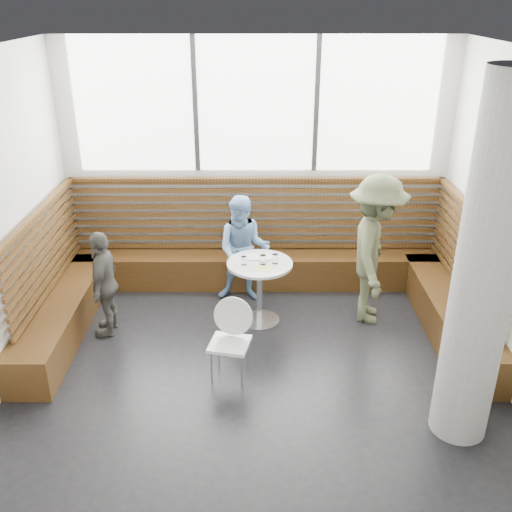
{
  "coord_description": "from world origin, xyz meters",
  "views": [
    {
      "loc": [
        -0.0,
        -4.7,
        3.65
      ],
      "look_at": [
        0.0,
        1.0,
        1.0
      ],
      "focal_mm": 40.0,
      "sensor_mm": 36.0,
      "label": 1
    }
  ],
  "objects_px": {
    "cafe_table": "(260,280)",
    "child_left": "(105,283)",
    "concrete_column": "(486,272)",
    "cafe_chair": "(230,334)",
    "child_back": "(244,250)",
    "adult_man": "(375,250)"
  },
  "relations": [
    {
      "from": "cafe_table",
      "to": "child_left",
      "type": "xyz_separation_m",
      "value": [
        -1.77,
        -0.22,
        0.07
      ]
    },
    {
      "from": "concrete_column",
      "to": "cafe_chair",
      "type": "xyz_separation_m",
      "value": [
        -2.12,
        0.81,
        -1.1
      ]
    },
    {
      "from": "child_back",
      "to": "child_left",
      "type": "relative_size",
      "value": 1.1
    },
    {
      "from": "cafe_chair",
      "to": "child_back",
      "type": "relative_size",
      "value": 0.61
    },
    {
      "from": "cafe_table",
      "to": "cafe_chair",
      "type": "xyz_separation_m",
      "value": [
        -0.31,
        -1.06,
        -0.07
      ]
    },
    {
      "from": "cafe_chair",
      "to": "adult_man",
      "type": "distance_m",
      "value": 2.06
    },
    {
      "from": "concrete_column",
      "to": "child_left",
      "type": "height_order",
      "value": "concrete_column"
    },
    {
      "from": "cafe_table",
      "to": "child_back",
      "type": "relative_size",
      "value": 0.57
    },
    {
      "from": "concrete_column",
      "to": "cafe_chair",
      "type": "height_order",
      "value": "concrete_column"
    },
    {
      "from": "cafe_table",
      "to": "child_left",
      "type": "relative_size",
      "value": 0.62
    },
    {
      "from": "adult_man",
      "to": "child_left",
      "type": "bearing_deg",
      "value": 107.15
    },
    {
      "from": "concrete_column",
      "to": "cafe_table",
      "type": "xyz_separation_m",
      "value": [
        -1.81,
        1.87,
        -1.03
      ]
    },
    {
      "from": "cafe_chair",
      "to": "adult_man",
      "type": "xyz_separation_m",
      "value": [
        1.66,
        1.15,
        0.41
      ]
    },
    {
      "from": "cafe_table",
      "to": "child_back",
      "type": "distance_m",
      "value": 0.63
    },
    {
      "from": "adult_man",
      "to": "cafe_chair",
      "type": "bearing_deg",
      "value": 136.3
    },
    {
      "from": "adult_man",
      "to": "child_back",
      "type": "distance_m",
      "value": 1.64
    },
    {
      "from": "cafe_table",
      "to": "cafe_chair",
      "type": "relative_size",
      "value": 0.93
    },
    {
      "from": "concrete_column",
      "to": "cafe_table",
      "type": "distance_m",
      "value": 2.8
    },
    {
      "from": "concrete_column",
      "to": "cafe_chair",
      "type": "distance_m",
      "value": 2.52
    },
    {
      "from": "adult_man",
      "to": "child_left",
      "type": "relative_size",
      "value": 1.43
    },
    {
      "from": "adult_man",
      "to": "child_left",
      "type": "xyz_separation_m",
      "value": [
        -3.12,
        -0.31,
        -0.27
      ]
    },
    {
      "from": "cafe_table",
      "to": "child_back",
      "type": "bearing_deg",
      "value": 109.17
    }
  ]
}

